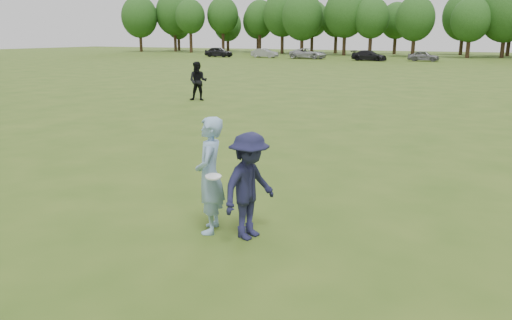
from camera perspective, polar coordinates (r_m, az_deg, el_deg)
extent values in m
plane|color=#355116|center=(8.53, -7.24, -9.22)|extent=(200.00, 200.00, 0.00)
imported|color=#87AAD0|center=(8.60, -5.30, -1.77)|extent=(0.74, 0.87, 2.03)
imported|color=#1A1A39|center=(8.33, -0.77, -3.00)|extent=(0.90, 1.29, 1.82)
imported|color=black|center=(26.27, -6.64, 8.93)|extent=(1.17, 1.03, 2.00)
imported|color=black|center=(76.88, -4.29, 12.21)|extent=(4.44, 2.03, 1.48)
imported|color=gray|center=(74.44, 0.99, 12.12)|extent=(3.99, 1.51, 1.30)
imported|color=#A7A7AC|center=(71.40, 5.99, 12.01)|extent=(5.35, 2.78, 1.44)
imported|color=black|center=(67.29, 12.81, 11.56)|extent=(4.72, 2.32, 1.32)
imported|color=slate|center=(67.75, 18.61, 11.19)|extent=(3.85, 1.56, 1.31)
cylinder|color=white|center=(8.27, -4.91, -1.90)|extent=(0.28, 0.29, 0.07)
cylinder|color=#332114|center=(102.13, -13.02, 12.99)|extent=(0.56, 0.56, 3.63)
ellipsoid|color=#1F4216|center=(102.16, -13.18, 15.64)|extent=(6.88, 6.88, 7.91)
cylinder|color=#332114|center=(102.25, -9.21, 13.31)|extent=(0.56, 0.56, 4.13)
ellipsoid|color=#1F4216|center=(102.32, -9.33, 16.19)|extent=(7.25, 7.25, 8.34)
cylinder|color=#332114|center=(95.76, -7.44, 13.33)|extent=(0.56, 0.56, 4.18)
ellipsoid|color=#1F4216|center=(95.81, -7.53, 15.96)|extent=(5.42, 5.42, 6.23)
cylinder|color=#332114|center=(96.07, -3.78, 13.45)|extent=(0.56, 0.56, 4.26)
ellipsoid|color=#1F4216|center=(96.12, -3.82, 16.18)|extent=(5.79, 5.79, 6.66)
cylinder|color=#332114|center=(94.16, 0.43, 13.35)|extent=(0.56, 0.56, 3.91)
ellipsoid|color=#1F4216|center=(94.19, 0.44, 15.96)|extent=(5.47, 5.47, 6.29)
cylinder|color=#332114|center=(90.30, 3.01, 13.27)|extent=(0.56, 0.56, 3.83)
ellipsoid|color=#1F4216|center=(90.35, 3.05, 16.31)|extent=(6.75, 6.75, 7.76)
cylinder|color=#332114|center=(85.66, 5.25, 12.99)|extent=(0.56, 0.56, 3.25)
ellipsoid|color=#1F4216|center=(85.69, 5.32, 16.00)|extent=(6.76, 6.76, 7.78)
cylinder|color=#332114|center=(83.65, 10.04, 12.97)|extent=(0.56, 0.56, 3.71)
ellipsoid|color=#1F4216|center=(83.70, 10.18, 16.18)|extent=(6.68, 6.68, 7.68)
cylinder|color=#332114|center=(82.11, 12.91, 12.72)|extent=(0.56, 0.56, 3.46)
ellipsoid|color=#1F4216|center=(82.13, 13.07, 15.55)|extent=(5.49, 5.49, 6.31)
cylinder|color=#332114|center=(80.60, 17.51, 12.30)|extent=(0.56, 0.56, 3.14)
ellipsoid|color=#1F4216|center=(80.61, 17.73, 15.15)|extent=(5.78, 5.78, 6.64)
cylinder|color=#332114|center=(79.38, 23.07, 11.77)|extent=(0.56, 0.56, 3.01)
ellipsoid|color=#1F4216|center=(79.39, 23.34, 14.52)|extent=(5.46, 5.46, 6.28)
cylinder|color=#332114|center=(81.55, 26.37, 11.54)|extent=(0.56, 0.56, 3.23)
ellipsoid|color=#1F4216|center=(81.58, 26.74, 14.83)|extent=(7.29, 7.29, 8.38)
cylinder|color=#332114|center=(107.96, -8.81, 13.05)|extent=(0.56, 0.56, 2.97)
ellipsoid|color=#1F4216|center=(107.96, -8.88, 14.94)|extent=(4.85, 4.85, 5.58)
cylinder|color=#332114|center=(102.85, -3.23, 13.08)|extent=(0.56, 0.56, 2.73)
ellipsoid|color=#1F4216|center=(102.85, -3.26, 15.13)|extent=(5.45, 5.45, 6.27)
cylinder|color=#332114|center=(97.85, 0.22, 13.19)|extent=(0.56, 0.56, 3.25)
ellipsoid|color=#1F4216|center=(97.86, 0.22, 15.56)|extent=(5.68, 5.68, 6.53)
cylinder|color=#332114|center=(96.63, 6.40, 13.20)|extent=(0.56, 0.56, 3.62)
ellipsoid|color=#1F4216|center=(96.66, 6.47, 15.74)|extent=(5.80, 5.80, 6.67)
cylinder|color=#332114|center=(92.41, 9.09, 13.07)|extent=(0.56, 0.56, 3.61)
ellipsoid|color=#1F4216|center=(92.43, 9.19, 15.66)|extent=(5.58, 5.58, 6.42)
cylinder|color=#332114|center=(90.27, 15.57, 12.62)|extent=(0.56, 0.56, 3.29)
ellipsoid|color=#1F4216|center=(90.28, 15.74, 15.09)|extent=(5.30, 5.30, 6.09)
cylinder|color=#332114|center=(90.20, 22.41, 12.08)|extent=(0.56, 0.56, 3.28)
ellipsoid|color=#1F4216|center=(90.23, 22.68, 14.94)|extent=(6.78, 6.78, 7.79)
cylinder|color=#332114|center=(88.31, 26.88, 11.55)|extent=(0.56, 0.56, 3.11)
ellipsoid|color=#1F4216|center=(88.32, 27.16, 14.01)|extent=(5.34, 5.34, 6.14)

